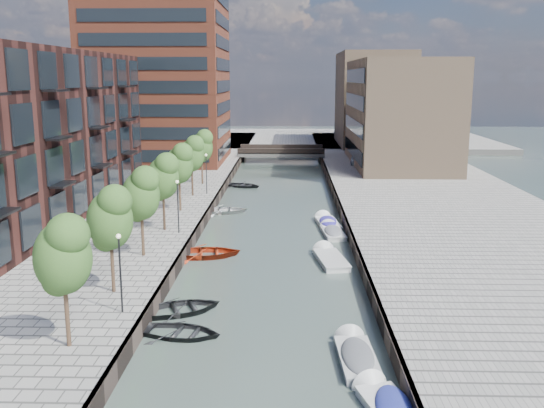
{
  "coord_description": "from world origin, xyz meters",
  "views": [
    {
      "loc": [
        1.28,
        -20.86,
        12.74
      ],
      "look_at": [
        0.0,
        23.14,
        3.5
      ],
      "focal_mm": 40.0,
      "sensor_mm": 36.0,
      "label": 1
    }
  ],
  "objects_px": {
    "tree_0": "(63,253)",
    "tree_5": "(192,153)",
    "tree_1": "(110,216)",
    "tree_4": "(179,163)",
    "tree_3": "(163,175)",
    "sloop_1": "(181,312)",
    "motorboat_3": "(327,222)",
    "tree_6": "(202,145)",
    "motorboat_4": "(332,232)",
    "motorboat_2": "(329,259)",
    "sloop_4": "(243,187)",
    "car": "(357,159)",
    "sloop_2": "(206,257)",
    "sloop_3": "(223,213)",
    "sloop_0": "(181,336)",
    "bridge": "(281,152)",
    "tree_2": "(141,192)",
    "motorboat_1": "(356,355)"
  },
  "relations": [
    {
      "from": "tree_0",
      "to": "tree_5",
      "type": "xyz_separation_m",
      "value": [
        0.0,
        35.0,
        0.0
      ]
    },
    {
      "from": "tree_1",
      "to": "sloop_1",
      "type": "height_order",
      "value": "tree_1"
    },
    {
      "from": "tree_2",
      "to": "car",
      "type": "bearing_deg",
      "value": 66.64
    },
    {
      "from": "tree_0",
      "to": "tree_1",
      "type": "relative_size",
      "value": 1.0
    },
    {
      "from": "bridge",
      "to": "car",
      "type": "distance_m",
      "value": 14.5
    },
    {
      "from": "motorboat_2",
      "to": "motorboat_4",
      "type": "height_order",
      "value": "motorboat_2"
    },
    {
      "from": "sloop_0",
      "to": "car",
      "type": "xyz_separation_m",
      "value": [
        14.62,
        54.61,
        1.71
      ]
    },
    {
      "from": "motorboat_1",
      "to": "motorboat_2",
      "type": "bearing_deg",
      "value": 90.95
    },
    {
      "from": "sloop_1",
      "to": "motorboat_3",
      "type": "bearing_deg",
      "value": -48.41
    },
    {
      "from": "tree_4",
      "to": "sloop_1",
      "type": "height_order",
      "value": "tree_4"
    },
    {
      "from": "sloop_0",
      "to": "motorboat_2",
      "type": "distance_m",
      "value": 15.44
    },
    {
      "from": "sloop_1",
      "to": "motorboat_1",
      "type": "height_order",
      "value": "motorboat_1"
    },
    {
      "from": "sloop_0",
      "to": "sloop_2",
      "type": "xyz_separation_m",
      "value": [
        -0.65,
        13.69,
        0.0
      ]
    },
    {
      "from": "motorboat_3",
      "to": "tree_5",
      "type": "bearing_deg",
      "value": 148.92
    },
    {
      "from": "bridge",
      "to": "tree_1",
      "type": "xyz_separation_m",
      "value": [
        -8.5,
        -61.0,
        3.92
      ]
    },
    {
      "from": "tree_1",
      "to": "tree_4",
      "type": "relative_size",
      "value": 1.0
    },
    {
      "from": "sloop_4",
      "to": "car",
      "type": "distance_m",
      "value": 19.38
    },
    {
      "from": "tree_0",
      "to": "sloop_3",
      "type": "xyz_separation_m",
      "value": [
        3.47,
        31.42,
        -5.31
      ]
    },
    {
      "from": "tree_2",
      "to": "car",
      "type": "height_order",
      "value": "tree_2"
    },
    {
      "from": "bridge",
      "to": "tree_5",
      "type": "relative_size",
      "value": 2.18
    },
    {
      "from": "tree_0",
      "to": "motorboat_3",
      "type": "height_order",
      "value": "tree_0"
    },
    {
      "from": "tree_0",
      "to": "sloop_3",
      "type": "bearing_deg",
      "value": 83.69
    },
    {
      "from": "bridge",
      "to": "tree_6",
      "type": "relative_size",
      "value": 2.18
    },
    {
      "from": "tree_0",
      "to": "sloop_0",
      "type": "relative_size",
      "value": 1.45
    },
    {
      "from": "motorboat_2",
      "to": "tree_1",
      "type": "bearing_deg",
      "value": -143.19
    },
    {
      "from": "tree_3",
      "to": "motorboat_3",
      "type": "distance_m",
      "value": 15.34
    },
    {
      "from": "tree_0",
      "to": "tree_6",
      "type": "bearing_deg",
      "value": 90.0
    },
    {
      "from": "tree_0",
      "to": "tree_6",
      "type": "distance_m",
      "value": 42.0
    },
    {
      "from": "tree_3",
      "to": "tree_4",
      "type": "xyz_separation_m",
      "value": [
        0.0,
        7.0,
        0.0
      ]
    },
    {
      "from": "tree_2",
      "to": "tree_5",
      "type": "distance_m",
      "value": 21.0
    },
    {
      "from": "sloop_2",
      "to": "motorboat_4",
      "type": "relative_size",
      "value": 1.1
    },
    {
      "from": "tree_4",
      "to": "motorboat_4",
      "type": "relative_size",
      "value": 1.29
    },
    {
      "from": "tree_2",
      "to": "tree_3",
      "type": "relative_size",
      "value": 1.0
    },
    {
      "from": "sloop_3",
      "to": "bridge",
      "type": "bearing_deg",
      "value": -21.55
    },
    {
      "from": "tree_6",
      "to": "tree_3",
      "type": "bearing_deg",
      "value": -90.0
    },
    {
      "from": "sloop_2",
      "to": "sloop_4",
      "type": "relative_size",
      "value": 1.19
    },
    {
      "from": "tree_6",
      "to": "sloop_1",
      "type": "distance_m",
      "value": 36.13
    },
    {
      "from": "tree_6",
      "to": "motorboat_4",
      "type": "relative_size",
      "value": 1.29
    },
    {
      "from": "sloop_1",
      "to": "sloop_2",
      "type": "xyz_separation_m",
      "value": [
        -0.09,
        10.62,
        0.0
      ]
    },
    {
      "from": "sloop_1",
      "to": "sloop_4",
      "type": "bearing_deg",
      "value": -24.89
    },
    {
      "from": "sloop_4",
      "to": "motorboat_3",
      "type": "relative_size",
      "value": 0.87
    },
    {
      "from": "tree_4",
      "to": "car",
      "type": "xyz_separation_m",
      "value": [
        19.01,
        30.01,
        -3.6
      ]
    },
    {
      "from": "sloop_1",
      "to": "motorboat_2",
      "type": "xyz_separation_m",
      "value": [
        8.8,
        9.99,
        0.1
      ]
    },
    {
      "from": "tree_5",
      "to": "sloop_3",
      "type": "distance_m",
      "value": 7.29
    },
    {
      "from": "tree_3",
      "to": "motorboat_2",
      "type": "relative_size",
      "value": 1.14
    },
    {
      "from": "tree_4",
      "to": "sloop_0",
      "type": "xyz_separation_m",
      "value": [
        4.39,
        -24.61,
        -5.31
      ]
    },
    {
      "from": "tree_5",
      "to": "motorboat_2",
      "type": "distance_m",
      "value": 23.04
    },
    {
      "from": "sloop_1",
      "to": "tree_0",
      "type": "bearing_deg",
      "value": 125.19
    },
    {
      "from": "sloop_1",
      "to": "sloop_3",
      "type": "distance_m",
      "value": 24.95
    },
    {
      "from": "tree_2",
      "to": "sloop_4",
      "type": "xyz_separation_m",
      "value": [
        4.31,
        31.49,
        -5.31
      ]
    }
  ]
}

